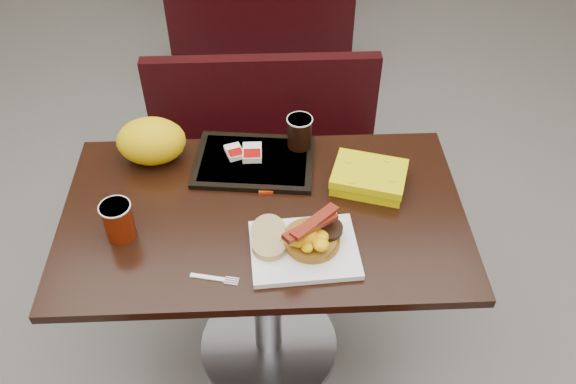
{
  "coord_description": "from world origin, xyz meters",
  "views": [
    {
      "loc": [
        0.02,
        -1.24,
        2.03
      ],
      "look_at": [
        0.07,
        0.01,
        0.82
      ],
      "focal_mm": 37.19,
      "sensor_mm": 36.0,
      "label": 1
    }
  ],
  "objects_px": {
    "bench_near_n": "(264,157)",
    "paper_bag": "(151,141)",
    "table_near": "(267,287)",
    "coffee_cup_far": "(300,132)",
    "platter": "(304,250)",
    "hashbrown_sleeve_left": "(234,152)",
    "hashbrown_sleeve_right": "(252,153)",
    "knife": "(338,234)",
    "tray": "(254,162)",
    "coffee_cup_near": "(118,221)",
    "bench_far_s": "(261,20)",
    "pancake_stack": "(312,239)",
    "fork": "(208,277)",
    "clamshell": "(369,178)"
  },
  "relations": [
    {
      "from": "pancake_stack",
      "to": "coffee_cup_far",
      "type": "distance_m",
      "value": 0.43
    },
    {
      "from": "hashbrown_sleeve_left",
      "to": "hashbrown_sleeve_right",
      "type": "relative_size",
      "value": 0.84
    },
    {
      "from": "table_near",
      "to": "hashbrown_sleeve_left",
      "type": "height_order",
      "value": "hashbrown_sleeve_left"
    },
    {
      "from": "platter",
      "to": "tray",
      "type": "distance_m",
      "value": 0.4
    },
    {
      "from": "paper_bag",
      "to": "bench_far_s",
      "type": "bearing_deg",
      "value": 77.98
    },
    {
      "from": "tray",
      "to": "coffee_cup_near",
      "type": "bearing_deg",
      "value": -136.02
    },
    {
      "from": "bench_far_s",
      "to": "coffee_cup_far",
      "type": "distance_m",
      "value": 1.69
    },
    {
      "from": "table_near",
      "to": "platter",
      "type": "distance_m",
      "value": 0.43
    },
    {
      "from": "bench_near_n",
      "to": "bench_far_s",
      "type": "bearing_deg",
      "value": 90.0
    },
    {
      "from": "clamshell",
      "to": "table_near",
      "type": "bearing_deg",
      "value": -145.25
    },
    {
      "from": "platter",
      "to": "coffee_cup_far",
      "type": "bearing_deg",
      "value": 84.98
    },
    {
      "from": "platter",
      "to": "pancake_stack",
      "type": "bearing_deg",
      "value": 30.88
    },
    {
      "from": "table_near",
      "to": "coffee_cup_far",
      "type": "height_order",
      "value": "coffee_cup_far"
    },
    {
      "from": "bench_far_s",
      "to": "coffee_cup_far",
      "type": "relative_size",
      "value": 9.24
    },
    {
      "from": "platter",
      "to": "pancake_stack",
      "type": "distance_m",
      "value": 0.04
    },
    {
      "from": "coffee_cup_near",
      "to": "tray",
      "type": "bearing_deg",
      "value": 37.62
    },
    {
      "from": "bench_near_n",
      "to": "coffee_cup_far",
      "type": "bearing_deg",
      "value": -73.66
    },
    {
      "from": "bench_near_n",
      "to": "knife",
      "type": "xyz_separation_m",
      "value": [
        0.21,
        -0.8,
        0.39
      ]
    },
    {
      "from": "pancake_stack",
      "to": "coffee_cup_near",
      "type": "distance_m",
      "value": 0.55
    },
    {
      "from": "bench_far_s",
      "to": "clamshell",
      "type": "relative_size",
      "value": 4.54
    },
    {
      "from": "coffee_cup_far",
      "to": "coffee_cup_near",
      "type": "bearing_deg",
      "value": -145.91
    },
    {
      "from": "knife",
      "to": "hashbrown_sleeve_right",
      "type": "height_order",
      "value": "hashbrown_sleeve_right"
    },
    {
      "from": "table_near",
      "to": "paper_bag",
      "type": "bearing_deg",
      "value": 144.4
    },
    {
      "from": "fork",
      "to": "platter",
      "type": "bearing_deg",
      "value": 29.41
    },
    {
      "from": "bench_near_n",
      "to": "knife",
      "type": "distance_m",
      "value": 0.92
    },
    {
      "from": "bench_far_s",
      "to": "pancake_stack",
      "type": "height_order",
      "value": "pancake_stack"
    },
    {
      "from": "bench_far_s",
      "to": "hashbrown_sleeve_right",
      "type": "height_order",
      "value": "hashbrown_sleeve_right"
    },
    {
      "from": "bench_near_n",
      "to": "platter",
      "type": "distance_m",
      "value": 0.96
    },
    {
      "from": "coffee_cup_far",
      "to": "hashbrown_sleeve_left",
      "type": "bearing_deg",
      "value": -170.4
    },
    {
      "from": "knife",
      "to": "bench_near_n",
      "type": "bearing_deg",
      "value": -167.11
    },
    {
      "from": "platter",
      "to": "fork",
      "type": "xyz_separation_m",
      "value": [
        -0.26,
        -0.08,
        -0.01
      ]
    },
    {
      "from": "paper_bag",
      "to": "hashbrown_sleeve_right",
      "type": "bearing_deg",
      "value": -2.52
    },
    {
      "from": "hashbrown_sleeve_right",
      "to": "coffee_cup_far",
      "type": "height_order",
      "value": "coffee_cup_far"
    },
    {
      "from": "tray",
      "to": "paper_bag",
      "type": "bearing_deg",
      "value": -179.96
    },
    {
      "from": "pancake_stack",
      "to": "tray",
      "type": "xyz_separation_m",
      "value": [
        -0.16,
        0.36,
        -0.02
      ]
    },
    {
      "from": "coffee_cup_far",
      "to": "platter",
      "type": "bearing_deg",
      "value": -91.46
    },
    {
      "from": "knife",
      "to": "tray",
      "type": "relative_size",
      "value": 0.45
    },
    {
      "from": "platter",
      "to": "coffee_cup_far",
      "type": "relative_size",
      "value": 2.74
    },
    {
      "from": "bench_near_n",
      "to": "paper_bag",
      "type": "xyz_separation_m",
      "value": [
        -0.35,
        -0.45,
        0.47
      ]
    },
    {
      "from": "tray",
      "to": "paper_bag",
      "type": "height_order",
      "value": "paper_bag"
    },
    {
      "from": "bench_far_s",
      "to": "hashbrown_sleeve_right",
      "type": "relative_size",
      "value": 12.1
    },
    {
      "from": "table_near",
      "to": "paper_bag",
      "type": "xyz_separation_m",
      "value": [
        -0.35,
        0.25,
        0.45
      ]
    },
    {
      "from": "platter",
      "to": "hashbrown_sleeve_right",
      "type": "bearing_deg",
      "value": 106.28
    },
    {
      "from": "coffee_cup_far",
      "to": "pancake_stack",
      "type": "bearing_deg",
      "value": -88.45
    },
    {
      "from": "platter",
      "to": "coffee_cup_far",
      "type": "distance_m",
      "value": 0.45
    },
    {
      "from": "bench_near_n",
      "to": "hashbrown_sleeve_left",
      "type": "relative_size",
      "value": 14.46
    },
    {
      "from": "platter",
      "to": "coffee_cup_far",
      "type": "height_order",
      "value": "coffee_cup_far"
    },
    {
      "from": "table_near",
      "to": "paper_bag",
      "type": "relative_size",
      "value": 5.47
    },
    {
      "from": "fork",
      "to": "table_near",
      "type": "bearing_deg",
      "value": 70.2
    },
    {
      "from": "platter",
      "to": "clamshell",
      "type": "bearing_deg",
      "value": 47.05
    }
  ]
}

